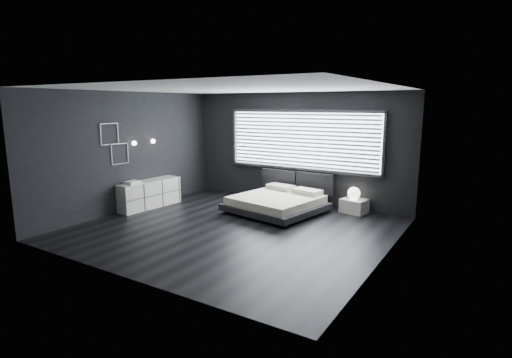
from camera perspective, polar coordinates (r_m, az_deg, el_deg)
The scene contains 12 objects.
room at distance 7.90m, azimuth -3.25°, elevation 2.60°, with size 6.04×6.00×2.80m.
window at distance 10.10m, azimuth 6.53°, elevation 5.50°, with size 4.14×0.09×1.52m.
headboard at distance 10.23m, azimuth 5.84°, elevation -0.30°, with size 1.96×0.16×0.52m.
sconce_near at distance 9.85m, azimuth -17.02°, elevation 4.91°, with size 0.18×0.11×0.11m.
sconce_far at distance 10.25m, azimuth -14.50°, elevation 5.25°, with size 0.18×0.11×0.11m.
wall_art_upper at distance 9.52m, azimuth -20.19°, elevation 6.05°, with size 0.01×0.48×0.48m.
wall_art_lower at distance 9.71m, azimuth -18.86°, elevation 3.43°, with size 0.01×0.48×0.48m.
bed at distance 9.39m, azimuth 3.00°, elevation -3.36°, with size 2.23×2.16×0.50m.
nightstand at distance 9.63m, azimuth 13.85°, elevation -3.75°, with size 0.56×0.46×0.33m, color white.
orb_lamp at distance 9.54m, azimuth 13.81°, elevation -1.98°, with size 0.29×0.29×0.29m, color white.
dresser at distance 10.16m, azimuth -15.01°, elevation -2.08°, with size 0.59×1.69×0.66m.
book_stack at distance 9.78m, azimuth -17.19°, elevation -0.48°, with size 0.27×0.36×0.07m.
Camera 1 is at (4.50, -6.40, 2.51)m, focal length 28.00 mm.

